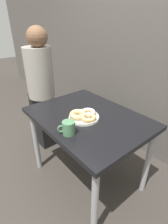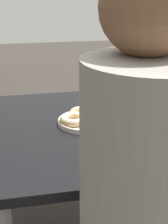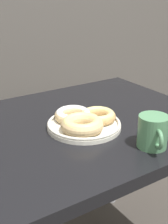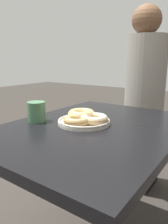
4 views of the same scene
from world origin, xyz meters
name	(u,v)px [view 1 (image 1 of 4)]	position (x,y,z in m)	size (l,w,h in m)	color
ground_plane	(65,191)	(0.00, 0.00, 0.00)	(14.00, 14.00, 0.00)	#38332D
wall_back	(154,39)	(0.00, 1.12, 1.30)	(8.00, 0.05, 2.60)	#56514C
dining_table	(88,125)	(0.00, 0.28, 0.66)	(1.03, 0.76, 0.74)	black
donut_plate	(84,115)	(0.01, 0.22, 0.77)	(0.26, 0.26, 0.06)	silver
coffee_mug	(68,128)	(0.11, 0.00, 0.80)	(0.09, 0.12, 0.10)	#4C7F56
person_figure	(41,91)	(-0.79, 0.24, 0.75)	(0.34, 0.30, 1.43)	black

